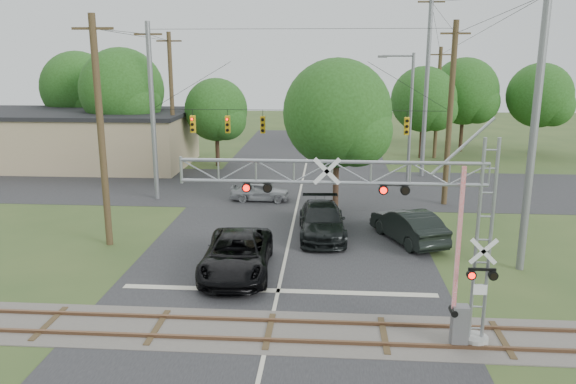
# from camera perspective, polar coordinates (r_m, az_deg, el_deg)

# --- Properties ---
(ground) EXTENTS (160.00, 160.00, 0.00)m
(ground) POSITION_cam_1_polar(r_m,az_deg,el_deg) (18.59, -2.61, -16.93)
(ground) COLOR #334922
(ground) RESTS_ON ground
(road_main) EXTENTS (14.00, 90.00, 0.02)m
(road_main) POSITION_cam_1_polar(r_m,az_deg,el_deg) (27.61, -0.16, -6.25)
(road_main) COLOR #242427
(road_main) RESTS_ON ground
(road_cross) EXTENTS (90.00, 12.00, 0.02)m
(road_cross) POSITION_cam_1_polar(r_m,az_deg,el_deg) (41.01, 1.34, 0.49)
(road_cross) COLOR #242427
(road_cross) RESTS_ON ground
(railroad_track) EXTENTS (90.00, 3.20, 0.17)m
(railroad_track) POSITION_cam_1_polar(r_m,az_deg,el_deg) (20.31, -1.93, -13.97)
(railroad_track) COLOR #514B46
(railroad_track) RESTS_ON ground
(crossing_gantry) EXTENTS (10.31, 0.90, 7.02)m
(crossing_gantry) POSITION_cam_1_polar(r_m,az_deg,el_deg) (18.35, 10.30, -2.77)
(crossing_gantry) COLOR gray
(crossing_gantry) RESTS_ON ground
(traffic_signal_span) EXTENTS (19.34, 0.36, 11.50)m
(traffic_signal_span) POSITION_cam_1_polar(r_m,az_deg,el_deg) (36.07, 2.47, 7.66)
(traffic_signal_span) COLOR slate
(traffic_signal_span) RESTS_ON ground
(pickup_black) EXTENTS (3.18, 6.41, 1.75)m
(pickup_black) POSITION_cam_1_polar(r_m,az_deg,el_deg) (25.07, -5.20, -6.35)
(pickup_black) COLOR black
(pickup_black) RESTS_ON ground
(car_dark) EXTENTS (2.74, 6.03, 1.71)m
(car_dark) POSITION_cam_1_polar(r_m,az_deg,el_deg) (30.00, 3.46, -2.92)
(car_dark) COLOR black
(car_dark) RESTS_ON ground
(sedan_silver) EXTENTS (3.89, 1.59, 1.32)m
(sedan_silver) POSITION_cam_1_polar(r_m,az_deg,el_deg) (37.23, -2.87, 0.11)
(sedan_silver) COLOR gray
(sedan_silver) RESTS_ON ground
(suv_dark) EXTENTS (3.72, 5.52, 1.72)m
(suv_dark) POSITION_cam_1_polar(r_m,az_deg,el_deg) (29.75, 12.11, -3.35)
(suv_dark) COLOR black
(suv_dark) RESTS_ON ground
(commercial_building) EXTENTS (20.17, 10.38, 4.71)m
(commercial_building) POSITION_cam_1_polar(r_m,az_deg,el_deg) (52.35, -20.92, 5.12)
(commercial_building) COLOR tan
(commercial_building) RESTS_ON ground
(streetlight) EXTENTS (2.55, 0.27, 9.58)m
(streetlight) POSITION_cam_1_polar(r_m,az_deg,el_deg) (40.81, 12.09, 7.74)
(streetlight) COLOR slate
(streetlight) RESTS_ON ground
(utility_poles) EXTENTS (24.45, 28.41, 13.95)m
(utility_poles) POSITION_cam_1_polar(r_m,az_deg,el_deg) (38.38, 5.42, 8.71)
(utility_poles) COLOR #40301D
(utility_poles) RESTS_ON ground
(treeline) EXTENTS (50.86, 28.99, 10.07)m
(treeline) POSITION_cam_1_polar(r_m,az_deg,el_deg) (49.67, 0.68, 9.76)
(treeline) COLOR #372519
(treeline) RESTS_ON ground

